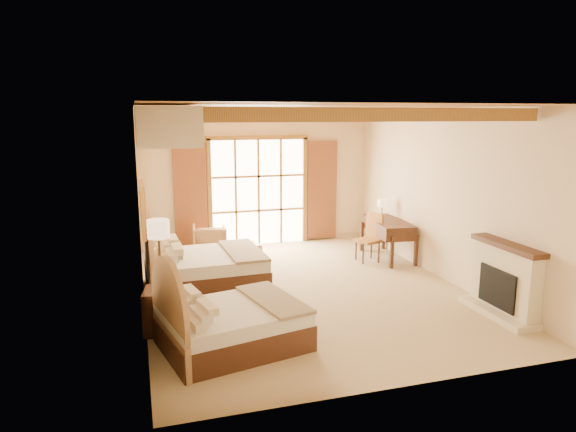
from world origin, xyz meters
name	(u,v)px	position (x,y,z in m)	size (l,w,h in m)	color
floor	(304,290)	(0.00, 0.00, 0.00)	(7.00, 7.00, 0.00)	tan
wall_back	(258,178)	(0.00, 3.50, 1.60)	(5.50, 5.50, 0.00)	beige
wall_left	(140,210)	(-2.75, 0.00, 1.60)	(7.00, 7.00, 0.00)	beige
wall_right	(443,195)	(2.75, 0.00, 1.60)	(7.00, 7.00, 0.00)	beige
ceiling	(305,107)	(0.00, 0.00, 3.20)	(7.00, 7.00, 0.00)	#AE7238
ceiling_beams	(305,115)	(0.00, 0.00, 3.08)	(5.39, 4.60, 0.18)	olive
french_doors	(259,193)	(0.00, 3.44, 1.25)	(3.95, 0.08, 2.60)	white
fireplace	(504,284)	(2.60, -2.00, 0.51)	(0.46, 1.40, 1.16)	beige
painting	(143,209)	(-2.70, -0.75, 1.75)	(0.06, 0.95, 0.75)	#C98F43
canopy_valance	(166,126)	(-2.40, -2.00, 2.95)	(0.70, 1.40, 0.45)	beige
bed_near	(223,322)	(-1.77, -1.90, 0.36)	(2.09, 1.73, 1.20)	#3F2518
bed_far	(197,266)	(-1.82, 0.63, 0.41)	(2.11, 1.62, 1.36)	#3F2518
nightstand	(164,310)	(-2.50, -1.12, 0.32)	(0.53, 0.53, 0.63)	#3F2518
floor_lamp	(159,235)	(-2.50, -0.64, 1.32)	(0.33, 0.33, 1.55)	#352815
armchair	(210,240)	(-1.28, 2.84, 0.34)	(0.72, 0.74, 0.67)	#9F7449
ottoman	(248,252)	(-0.55, 2.19, 0.18)	(0.48, 0.48, 0.35)	#A58A53
desk	(388,238)	(2.40, 1.45, 0.45)	(0.85, 1.62, 0.84)	#3F2518
desk_chair	(369,247)	(1.90, 1.34, 0.32)	(0.60, 0.58, 1.03)	#B3723C
desk_lamp	(382,204)	(2.45, 1.87, 1.13)	(0.20, 0.20, 0.39)	#352815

